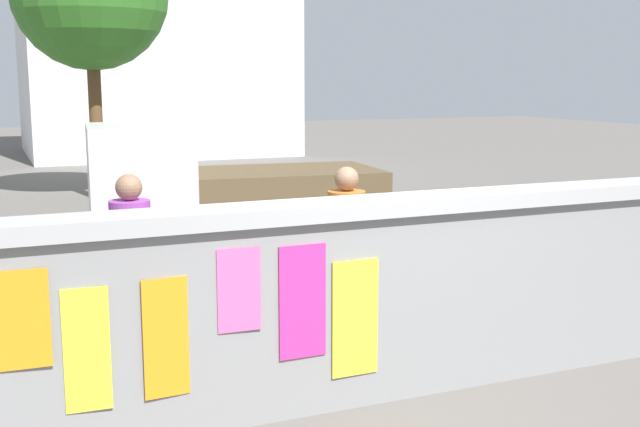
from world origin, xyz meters
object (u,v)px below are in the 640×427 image
object	(u,v)px
person_walking	(346,236)
bicycle_far	(485,234)
auto_rickshaw_truck	(221,199)
bicycle_near	(27,297)
person_bystander	(131,250)
motorcycle	(492,263)

from	to	relation	value
person_walking	bicycle_far	bearing A→B (deg)	35.73
auto_rickshaw_truck	bicycle_near	distance (m)	3.07
person_bystander	bicycle_near	bearing A→B (deg)	124.42
person_walking	auto_rickshaw_truck	bearing A→B (deg)	94.75
auto_rickshaw_truck	motorcycle	world-z (taller)	auto_rickshaw_truck
motorcycle	bicycle_near	bearing A→B (deg)	168.57
bicycle_near	motorcycle	bearing A→B (deg)	-11.43
bicycle_near	bicycle_far	bearing A→B (deg)	8.37
motorcycle	person_bystander	xyz separation A→B (m)	(-3.80, -0.24, 0.52)
auto_rickshaw_truck	person_walking	bearing A→B (deg)	-85.25
auto_rickshaw_truck	motorcycle	bearing A→B (deg)	-51.45
bicycle_near	person_walking	distance (m)	3.08
bicycle_far	auto_rickshaw_truck	bearing A→B (deg)	164.03
motorcycle	bicycle_near	size ratio (longest dim) A/B	1.11
auto_rickshaw_truck	person_bystander	world-z (taller)	auto_rickshaw_truck
person_bystander	motorcycle	bearing A→B (deg)	3.54
motorcycle	person_bystander	world-z (taller)	person_bystander
auto_rickshaw_truck	bicycle_near	xyz separation A→B (m)	(-2.43, -1.80, -0.54)
motorcycle	person_bystander	distance (m)	3.85
auto_rickshaw_truck	person_walking	xyz separation A→B (m)	(0.26, -3.15, 0.09)
motorcycle	person_walking	world-z (taller)	person_walking
person_walking	motorcycle	bearing A→B (deg)	12.55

